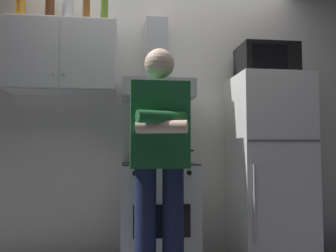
# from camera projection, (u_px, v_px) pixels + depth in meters

# --- Properties ---
(back_wall_tiled) EXTENTS (4.80, 0.10, 2.70)m
(back_wall_tiled) POSITION_uv_depth(u_px,v_px,m) (160.00, 109.00, 3.29)
(back_wall_tiled) COLOR silver
(back_wall_tiled) RESTS_ON ground_plane
(upper_cabinet) EXTENTS (0.90, 0.37, 0.60)m
(upper_cabinet) POSITION_uv_depth(u_px,v_px,m) (63.00, 58.00, 2.99)
(upper_cabinet) COLOR silver
(stove_oven) EXTENTS (0.60, 0.62, 0.87)m
(stove_oven) POSITION_uv_depth(u_px,v_px,m) (158.00, 216.00, 2.88)
(stove_oven) COLOR white
(stove_oven) RESTS_ON ground_plane
(range_hood) EXTENTS (0.60, 0.44, 0.75)m
(range_hood) POSITION_uv_depth(u_px,v_px,m) (157.00, 78.00, 3.08)
(range_hood) COLOR #B7BABF
(refrigerator) EXTENTS (0.60, 0.62, 1.60)m
(refrigerator) POSITION_uv_depth(u_px,v_px,m) (269.00, 170.00, 3.02)
(refrigerator) COLOR white
(refrigerator) RESTS_ON ground_plane
(microwave) EXTENTS (0.48, 0.37, 0.28)m
(microwave) POSITION_uv_depth(u_px,v_px,m) (266.00, 62.00, 3.10)
(microwave) COLOR black
(microwave) RESTS_ON refrigerator
(person_standing) EXTENTS (0.38, 0.33, 1.64)m
(person_standing) POSITION_uv_depth(u_px,v_px,m) (159.00, 160.00, 2.30)
(person_standing) COLOR #192342
(person_standing) RESTS_ON ground_plane
(cooking_pot) EXTENTS (0.28, 0.18, 0.11)m
(cooking_pot) POSITION_uv_depth(u_px,v_px,m) (176.00, 155.00, 2.81)
(cooking_pot) COLOR #B7BABF
(cooking_pot) RESTS_ON stove_oven
(bottle_liquor_amber) EXTENTS (0.08, 0.08, 0.32)m
(bottle_liquor_amber) POSITION_uv_depth(u_px,v_px,m) (21.00, 2.00, 2.96)
(bottle_liquor_amber) COLOR #B7721E
(bottle_liquor_amber) RESTS_ON upper_cabinet
(bottle_beer_brown) EXTENTS (0.06, 0.06, 0.26)m
(bottle_beer_brown) POSITION_uv_depth(u_px,v_px,m) (86.00, 9.00, 3.04)
(bottle_beer_brown) COLOR brown
(bottle_beer_brown) RESTS_ON upper_cabinet
(bottle_canister_steel) EXTENTS (0.10, 0.10, 0.24)m
(bottle_canister_steel) POSITION_uv_depth(u_px,v_px,m) (68.00, 12.00, 3.07)
(bottle_canister_steel) COLOR #B2B5BA
(bottle_canister_steel) RESTS_ON upper_cabinet
(bottle_rum_dark) EXTENTS (0.08, 0.08, 0.30)m
(bottle_rum_dark) POSITION_uv_depth(u_px,v_px,m) (50.00, 7.00, 3.03)
(bottle_rum_dark) COLOR #47230F
(bottle_rum_dark) RESTS_ON upper_cabinet
(bottle_olive_oil) EXTENTS (0.06, 0.06, 0.24)m
(bottle_olive_oil) POSITION_uv_depth(u_px,v_px,m) (104.00, 10.00, 3.04)
(bottle_olive_oil) COLOR #4C6B19
(bottle_olive_oil) RESTS_ON upper_cabinet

